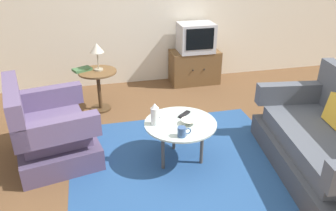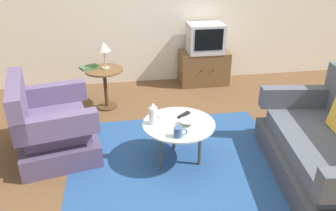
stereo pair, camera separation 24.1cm
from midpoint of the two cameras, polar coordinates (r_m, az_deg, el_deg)
name	(u,v)px [view 2 (the right image)]	position (r m, az deg, el deg)	size (l,w,h in m)	color
ground_plane	(181,168)	(3.57, 4.17, -10.71)	(16.00, 16.00, 0.00)	brown
area_rug	(178,160)	(3.69, 3.65, -9.34)	(2.34, 1.98, 0.00)	navy
armchair	(51,128)	(3.83, -17.64, -3.72)	(0.99, 1.11, 0.89)	#4B3E5C
couch	(331,152)	(3.69, 27.80, -7.03)	(1.10, 1.79, 0.94)	#3E424B
coffee_table	(179,127)	(3.46, 3.83, -3.67)	(0.75, 0.75, 0.46)	#B2C6C1
side_table	(105,80)	(4.69, -9.31, 4.30)	(0.52, 0.52, 0.58)	brown
tv_stand	(204,68)	(5.58, 7.35, 6.42)	(0.79, 0.45, 0.54)	brown
television	(205,38)	(5.42, 7.70, 11.34)	(0.56, 0.43, 0.46)	#B7B7BC
table_lamp	(104,48)	(4.57, -9.45, 9.69)	(0.19, 0.19, 0.37)	#9E937A
vase	(153,114)	(3.37, -0.53, -1.46)	(0.09, 0.09, 0.23)	white
mug	(178,132)	(3.18, 3.94, -4.62)	(0.13, 0.08, 0.10)	#335184
bowl	(187,122)	(3.40, 5.37, -2.95)	(0.17, 0.17, 0.05)	silver
tv_remote_dark	(184,115)	(3.58, 4.66, -1.63)	(0.16, 0.15, 0.02)	black
tv_remote_silver	(162,114)	(3.59, 0.81, -1.47)	(0.13, 0.14, 0.02)	#B2B2B7
book	(89,67)	(4.69, -11.89, 6.39)	(0.28, 0.24, 0.04)	#3D663D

